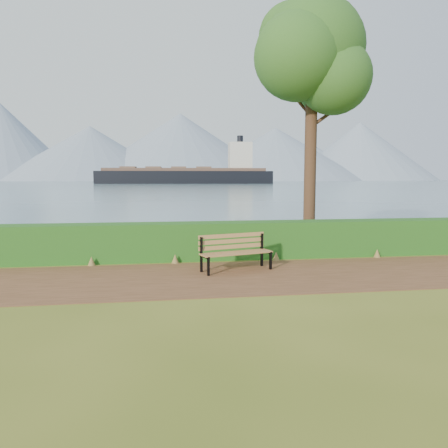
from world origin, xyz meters
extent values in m
plane|color=#4C5A19|center=(0.00, 0.00, 0.00)|extent=(140.00, 140.00, 0.00)
cube|color=#51331B|center=(0.00, 0.30, 0.01)|extent=(40.00, 3.40, 0.01)
cube|color=#194614|center=(0.00, 2.60, 0.50)|extent=(32.00, 0.85, 1.00)
cube|color=slate|center=(0.00, 260.00, 0.01)|extent=(700.00, 510.00, 0.00)
cone|color=slate|center=(-140.00, 410.00, 35.00)|extent=(140.00, 140.00, 70.00)
cone|color=slate|center=(-60.00, 395.00, 24.00)|extent=(160.00, 160.00, 48.00)
cone|color=slate|center=(20.00, 405.00, 31.00)|extent=(190.00, 190.00, 62.00)
cone|color=slate|center=(110.00, 400.00, 25.00)|extent=(170.00, 170.00, 50.00)
cone|color=slate|center=(200.00, 410.00, 29.00)|extent=(150.00, 150.00, 58.00)
cone|color=slate|center=(-10.00, 430.00, 17.50)|extent=(120.00, 120.00, 35.00)
cone|color=slate|center=(150.00, 425.00, 20.00)|extent=(130.00, 130.00, 40.00)
cube|color=black|center=(-0.41, 0.46, 0.22)|extent=(0.06, 0.07, 0.44)
cube|color=black|center=(-0.53, 0.87, 0.42)|extent=(0.06, 0.07, 0.83)
cube|color=black|center=(-0.47, 0.67, 0.41)|extent=(0.19, 0.50, 0.05)
cube|color=black|center=(1.15, 0.92, 0.22)|extent=(0.06, 0.07, 0.44)
cube|color=black|center=(1.03, 1.33, 0.42)|extent=(0.06, 0.07, 0.83)
cube|color=black|center=(1.09, 1.13, 0.41)|extent=(0.19, 0.50, 0.05)
cube|color=#956239|center=(0.36, 0.72, 0.44)|extent=(1.70, 0.57, 0.03)
cube|color=#956239|center=(0.33, 0.84, 0.44)|extent=(1.70, 0.57, 0.03)
cube|color=#956239|center=(0.29, 0.96, 0.44)|extent=(1.70, 0.57, 0.03)
cube|color=#956239|center=(0.26, 1.07, 0.44)|extent=(1.70, 0.57, 0.03)
cube|color=#956239|center=(0.24, 1.13, 0.55)|extent=(1.69, 0.53, 0.10)
cube|color=#956239|center=(0.24, 1.13, 0.69)|extent=(1.69, 0.53, 0.10)
cube|color=#956239|center=(0.24, 1.13, 0.82)|extent=(1.69, 0.53, 0.10)
cylinder|color=#331D14|center=(3.24, 4.11, 3.35)|extent=(0.37, 0.37, 6.70)
sphere|color=#22521B|center=(3.24, 4.11, 6.14)|extent=(3.17, 3.17, 3.17)
sphere|color=#22521B|center=(3.90, 4.70, 5.59)|extent=(2.42, 2.42, 2.42)
sphere|color=#22521B|center=(2.63, 3.65, 5.77)|extent=(2.61, 2.61, 2.61)
sphere|color=#22521B|center=(3.75, 3.62, 5.21)|extent=(2.23, 2.23, 2.23)
sphere|color=#22521B|center=(2.68, 4.48, 6.61)|extent=(2.05, 2.05, 2.05)
sphere|color=#22521B|center=(3.29, 4.24, 7.08)|extent=(1.86, 1.86, 1.86)
cylinder|color=#331D14|center=(3.66, 4.11, 4.10)|extent=(0.98, 0.11, 0.73)
cylinder|color=#331D14|center=(2.87, 4.21, 4.56)|extent=(0.76, 0.35, 0.67)
cube|color=black|center=(9.43, 169.96, 1.52)|extent=(71.36, 15.62, 7.08)
cube|color=brown|center=(9.43, 169.96, 5.67)|extent=(65.64, 14.15, 1.21)
cube|color=beige|center=(32.04, 168.51, 11.13)|extent=(9.62, 8.91, 11.12)
cylinder|color=black|center=(32.04, 168.51, 17.70)|extent=(2.43, 2.43, 3.54)
cube|color=brown|center=(-13.18, 171.41, 6.48)|extent=(6.48, 7.05, 0.81)
cube|color=brown|center=(-3.08, 170.76, 6.48)|extent=(6.48, 7.05, 0.81)
cube|color=brown|center=(7.01, 170.12, 6.48)|extent=(6.48, 7.05, 0.81)
cube|color=brown|center=(17.10, 169.47, 6.48)|extent=(6.48, 7.05, 0.81)
camera|label=1|loc=(-1.52, -9.17, 2.20)|focal=35.00mm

